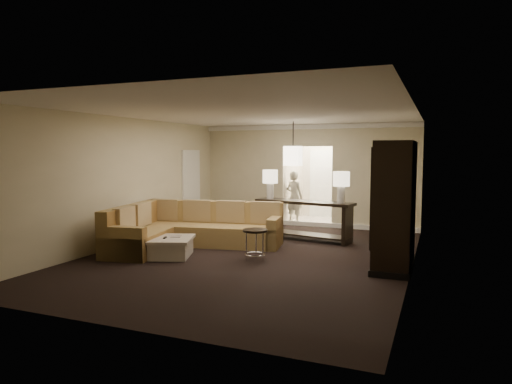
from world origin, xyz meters
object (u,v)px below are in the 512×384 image
at_px(coffee_table, 168,247).
at_px(console_table, 304,217).
at_px(sectional_sofa, 187,229).
at_px(person, 294,194).
at_px(drink_table, 255,238).
at_px(armoire, 394,208).

xyz_separation_m(coffee_table, console_table, (1.98, 2.67, 0.35)).
bearing_deg(sectional_sofa, person, 64.20).
bearing_deg(coffee_table, drink_table, 12.80).
distance_m(armoire, drink_table, 2.60).
relative_size(sectional_sofa, console_table, 1.36).
bearing_deg(drink_table, person, 98.06).
xyz_separation_m(sectional_sofa, person, (1.17, 4.01, 0.46)).
relative_size(sectional_sofa, coffee_table, 2.76).
xyz_separation_m(coffee_table, drink_table, (1.69, 0.38, 0.23)).
bearing_deg(console_table, person, 122.99).
bearing_deg(armoire, drink_table, -171.81).
height_order(sectional_sofa, drink_table, sectional_sofa).
bearing_deg(armoire, sectional_sofa, 177.06).
distance_m(coffee_table, person, 5.12).
distance_m(sectional_sofa, console_table, 2.72).
relative_size(console_table, drink_table, 4.13).
height_order(sectional_sofa, coffee_table, sectional_sofa).
xyz_separation_m(sectional_sofa, console_table, (2.11, 1.71, 0.17)).
distance_m(console_table, person, 2.50).
bearing_deg(coffee_table, console_table, 53.48).
bearing_deg(armoire, console_table, 138.68).
bearing_deg(sectional_sofa, drink_table, -27.24).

